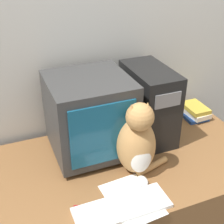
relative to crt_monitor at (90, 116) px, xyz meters
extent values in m
cube|color=silver|center=(0.17, 0.30, 0.25)|extent=(7.00, 0.05, 2.50)
cube|color=brown|center=(0.17, -0.16, -0.61)|extent=(1.46, 0.80, 0.77)
cube|color=#333333|center=(0.00, 0.00, -0.21)|extent=(0.29, 0.25, 0.02)
cube|color=#333333|center=(0.00, 0.00, 0.01)|extent=(0.42, 0.41, 0.42)
cube|color=navy|center=(0.00, -0.20, 0.01)|extent=(0.33, 0.01, 0.32)
cube|color=black|center=(0.36, 0.02, -0.01)|extent=(0.21, 0.39, 0.43)
cube|color=slate|center=(0.36, -0.18, 0.11)|extent=(0.15, 0.01, 0.08)
cube|color=silver|center=(-0.01, -0.47, -0.22)|extent=(0.44, 0.15, 0.02)
cube|color=silver|center=(-0.01, -0.47, -0.21)|extent=(0.39, 0.12, 0.00)
ellipsoid|color=#B7844C|center=(0.16, -0.24, -0.08)|extent=(0.22, 0.23, 0.30)
ellipsoid|color=white|center=(0.15, -0.32, -0.10)|extent=(0.11, 0.07, 0.17)
sphere|color=#B7844C|center=(0.15, -0.28, 0.11)|extent=(0.15, 0.15, 0.13)
cone|color=#B7844C|center=(0.11, -0.27, 0.16)|extent=(0.03, 0.03, 0.04)
cone|color=#B7844C|center=(0.19, -0.28, 0.16)|extent=(0.03, 0.03, 0.04)
ellipsoid|color=white|center=(0.14, -0.36, -0.21)|extent=(0.06, 0.08, 0.04)
cylinder|color=#B7844C|center=(0.24, -0.27, -0.21)|extent=(0.20, 0.09, 0.03)
cube|color=#234793|center=(0.75, 0.10, -0.22)|extent=(0.15, 0.19, 0.02)
cube|color=beige|center=(0.76, 0.10, -0.19)|extent=(0.13, 0.22, 0.03)
cube|color=gold|center=(0.76, 0.09, -0.16)|extent=(0.12, 0.19, 0.03)
cylinder|color=maroon|center=(-0.14, -0.40, -0.22)|extent=(0.15, 0.07, 0.01)
cube|color=white|center=(0.05, -0.43, -0.23)|extent=(0.23, 0.31, 0.00)
camera|label=1|loc=(-0.43, -1.37, 0.84)|focal=50.00mm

